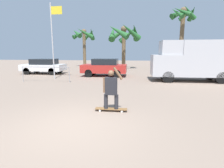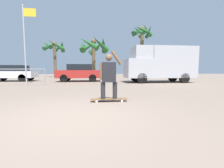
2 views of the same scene
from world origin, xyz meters
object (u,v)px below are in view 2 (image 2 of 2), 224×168
skateboard (109,99)px  palm_tree_far_left (55,48)px  parked_car_red (80,72)px  palm_tree_near_van (142,37)px  camper_van (160,63)px  person_skateboarder (109,74)px  parked_car_white (12,73)px  palm_tree_center_background (94,46)px  flagpole (25,39)px

skateboard → palm_tree_far_left: (-6.13, 18.37, 4.14)m
parked_car_red → palm_tree_far_left: bearing=115.3°
parked_car_red → palm_tree_near_van: palm_tree_near_van is taller
camper_van → palm_tree_near_van: bearing=81.1°
skateboard → person_skateboarder: bearing=-180.0°
skateboard → palm_tree_far_left: 19.81m
parked_car_white → palm_tree_far_left: bearing=78.4°
person_skateboarder → parked_car_white: size_ratio=0.37×
palm_tree_center_background → flagpole: bearing=-118.3°
palm_tree_near_van → palm_tree_far_left: 12.75m
camper_van → palm_tree_far_left: 15.92m
parked_car_white → palm_tree_near_van: bearing=25.8°
skateboard → palm_tree_near_van: 18.98m
skateboard → parked_car_white: parked_car_white is taller
palm_tree_far_left → flagpole: size_ratio=0.95×
parked_car_red → palm_tree_far_left: palm_tree_far_left is taller
camper_van → parked_car_red: (-6.68, 1.93, -0.76)m
parked_car_red → palm_tree_far_left: size_ratio=0.72×
parked_car_white → flagpole: flagpole is taller
camper_van → parked_car_red: bearing=163.9°
flagpole → camper_van: bearing=0.8°
skateboard → parked_car_red: (-1.76, 9.16, 0.72)m
person_skateboarder → palm_tree_center_background: size_ratio=0.27×
skateboard → camper_van: camper_van is taller
skateboard → flagpole: size_ratio=0.20×
palm_tree_far_left → flagpole: bearing=-86.0°
skateboard → palm_tree_near_van: size_ratio=0.15×
palm_tree_far_left → person_skateboarder: bearing=-71.6°
skateboard → palm_tree_center_background: bearing=91.8°
flagpole → palm_tree_center_background: bearing=61.7°
person_skateboarder → palm_tree_far_left: size_ratio=0.28×
parked_car_white → palm_tree_far_left: 9.21m
camper_van → parked_car_white: bearing=167.7°
parked_car_white → camper_van: bearing=-12.3°
palm_tree_center_background → palm_tree_far_left: 6.07m
person_skateboarder → parked_car_white: bearing=128.1°
flagpole → parked_car_red: bearing=30.1°
parked_car_white → person_skateboarder: bearing=-51.9°
skateboard → parked_car_white: bearing=128.1°
palm_tree_near_van → flagpole: 15.56m
skateboard → camper_van: bearing=55.8°
person_skateboarder → parked_car_red: 9.32m
person_skateboarder → palm_tree_far_left: (-6.13, 18.37, 3.37)m
palm_tree_center_background → flagpole: 10.25m
parked_car_white → flagpole: bearing=-49.5°
skateboard → flagpole: 9.41m
camper_van → palm_tree_near_van: palm_tree_near_van is taller
parked_car_white → palm_tree_near_van: size_ratio=0.54×
skateboard → flagpole: flagpole is taller
person_skateboarder → palm_tree_near_van: size_ratio=0.20×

